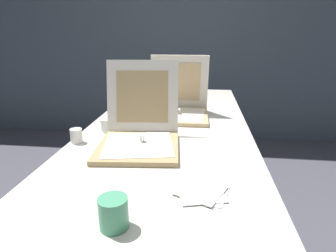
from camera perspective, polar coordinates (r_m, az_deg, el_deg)
name	(u,v)px	position (r m, az deg, el deg)	size (l,w,h in m)	color
wall_back	(188,26)	(3.39, 4.09, 19.37)	(10.00, 0.10, 2.60)	#4C5660
table	(168,136)	(1.55, -0.04, -1.95)	(0.86, 2.13, 0.76)	silver
pizza_box_front	(139,134)	(1.28, -5.77, -1.66)	(0.38, 0.45, 0.36)	tan
pizza_box_middle	(179,108)	(1.71, 2.17, 3.66)	(0.35, 0.36, 0.36)	tan
cup_white_near_left	(76,136)	(1.38, -17.93, -1.88)	(0.05, 0.05, 0.07)	white
cup_white_far	(146,103)	(1.90, -4.49, 4.53)	(0.05, 0.05, 0.07)	white
cup_white_near_center	(106,126)	(1.48, -12.33, 0.08)	(0.05, 0.05, 0.07)	white
cup_printed_front	(113,213)	(0.79, -10.90, -16.77)	(0.08, 0.08, 0.09)	#4C9E75
napkin_pile	(202,192)	(0.94, 6.87, -12.96)	(0.19, 0.19, 0.01)	white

